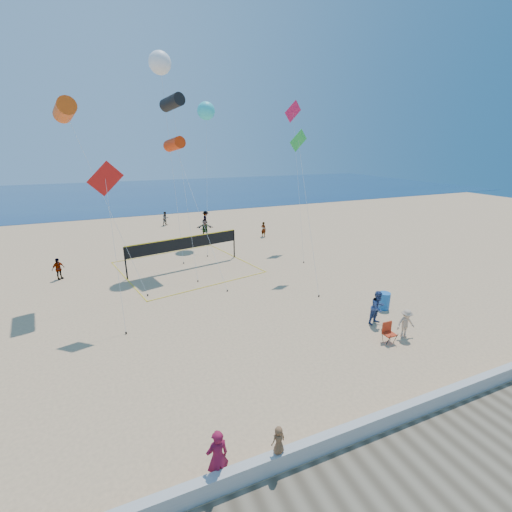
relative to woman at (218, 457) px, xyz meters
name	(u,v)px	position (x,y,z in m)	size (l,w,h in m)	color
ground	(289,386)	(3.62, 2.70, -0.86)	(120.00, 120.00, 0.00)	tan
ocean	(139,192)	(3.62, 64.70, -0.84)	(140.00, 50.00, 0.03)	navy
seawall	(336,439)	(3.62, -0.30, -0.56)	(32.00, 0.30, 0.60)	beige
boardwalk	(382,507)	(3.62, -2.30, -0.84)	(32.00, 3.60, 0.03)	#74654F
woman	(218,457)	(0.00, 0.00, 0.00)	(0.63, 0.41, 1.71)	maroon
toddler	(279,440)	(1.67, -0.27, 0.16)	(0.41, 0.27, 0.84)	brown
bystander_a	(378,308)	(10.09, 5.23, 0.04)	(0.87, 0.68, 1.78)	navy
bystander_b	(406,323)	(10.41, 3.66, -0.15)	(0.92, 0.53, 1.42)	tan
far_person_0	(58,269)	(-5.64, 18.63, -0.11)	(0.88, 0.37, 1.50)	gray
far_person_1	(205,228)	(6.64, 26.16, 0.02)	(1.63, 0.52, 1.76)	gray
far_person_2	(264,229)	(12.04, 23.73, -0.10)	(0.55, 0.36, 1.51)	gray
far_person_3	(166,219)	(3.79, 32.85, -0.07)	(0.76, 0.60, 1.57)	gray
far_person_4	(206,219)	(7.73, 29.81, 0.09)	(1.22, 0.70, 1.89)	gray
camp_chair	(388,331)	(9.36, 3.67, -0.31)	(0.53, 0.66, 1.07)	#B72F14
trash_barrel	(384,301)	(11.64, 6.40, -0.38)	(0.63, 0.63, 0.95)	#1B61B0
volleyball_net	(184,247)	(2.84, 17.63, 0.75)	(10.39, 10.27, 2.35)	black
kite_0	(65,110)	(-3.51, 15.84, 9.74)	(3.89, 3.77, 11.25)	#DC4E0F
kite_1	(172,103)	(2.97, 19.25, 10.76)	(1.57, 6.04, 12.21)	black
kite_2	(174,144)	(2.77, 18.40, 7.99)	(2.24, 7.38, 9.39)	red
kite_3	(106,186)	(-1.90, 11.23, 6.06)	(1.70, 2.36, 8.09)	red
kite_4	(300,150)	(10.30, 14.10, 7.62)	(1.99, 5.51, 9.84)	green
kite_5	(293,119)	(13.51, 20.90, 10.12)	(2.98, 6.46, 12.51)	#DA1A4C
kite_6	(160,63)	(2.52, 20.40, 13.39)	(1.93, 2.89, 15.03)	white
kite_7	(206,111)	(7.01, 25.23, 10.86)	(2.80, 6.53, 12.51)	#32D7DE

